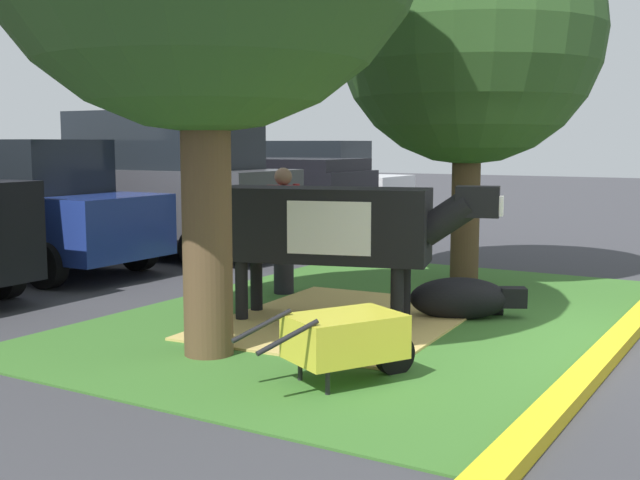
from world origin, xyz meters
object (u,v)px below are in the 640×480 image
Objects in this scene: sedan_blue at (26,208)px; pickup_truck_black at (239,184)px; wheelbarrow at (348,337)px; suv_dark_grey at (164,183)px; cow_holstein at (333,226)px; hatchback_white at (316,184)px; calf_lying at (462,299)px; shade_tree_right at (469,32)px; person_handler at (284,227)px.

pickup_truck_black is at bearing 0.30° from sedan_blue.
suv_dark_grey reaches higher than wheelbarrow.
cow_holstein is 0.66× the size of suv_dark_grey.
cow_holstein is 10.56m from hatchback_white.
pickup_truck_black reaches higher than cow_holstein.
hatchback_white is (8.26, -0.17, 0.00)m from sedan_blue.
hatchback_white is at bearing 40.29° from calf_lying.
calf_lying is at bearing -88.18° from sedan_blue.
suv_dark_grey is at bearing -176.20° from hatchback_white.
hatchback_white is (10.78, 6.87, 0.60)m from wheelbarrow.
shade_tree_right is 3.66m from person_handler.
hatchback_white is at bearing 3.80° from suv_dark_grey.
pickup_truck_black is 2.82m from hatchback_white.
pickup_truck_black reaches higher than hatchback_white.
calf_lying is at bearing -159.72° from shade_tree_right.
cow_holstein is at bearing 127.31° from calf_lying.
suv_dark_grey reaches higher than cow_holstein.
calf_lying is 0.28× the size of suv_dark_grey.
calf_lying is (-2.17, -0.80, -3.22)m from shade_tree_right.
pickup_truck_black is at bearing 53.31° from calf_lying.
person_handler is 6.72m from pickup_truck_black.
suv_dark_grey is at bearing 62.15° from person_handler.
person_handler is 0.37× the size of hatchback_white.
sedan_blue and hatchback_white have the same top height.
wheelbarrow is at bearing -138.70° from person_handler.
cow_holstein is 0.69× the size of sedan_blue.
person_handler is at bearing 51.41° from cow_holstein.
person_handler is 3.96m from wheelbarrow.
person_handler is at bearing 85.26° from calf_lying.
sedan_blue is at bearing 83.50° from cow_holstein.
shade_tree_right is 8.75m from hatchback_white.
hatchback_white is (2.81, -0.20, -0.13)m from pickup_truck_black.
shade_tree_right is 7.30m from pickup_truck_black.
person_handler is 0.37× the size of sedan_blue.
shade_tree_right is 6.04m from suv_dark_grey.
wheelbarrow is 8.24m from suv_dark_grey.
shade_tree_right reaches higher than cow_holstein.
hatchback_white is at bearing 32.51° from wheelbarrow.
sedan_blue is (-0.43, 4.45, 0.09)m from person_handler.
cow_holstein is 1.85× the size of person_handler.
calf_lying is 0.24× the size of pickup_truck_black.
shade_tree_right is 3.19× the size of person_handler.
person_handler is at bearing -138.24° from pickup_truck_black.
hatchback_white reaches higher than cow_holstein.
wheelbarrow is (-4.91, -0.86, -3.07)m from shade_tree_right.
shade_tree_right reaches higher than person_handler.
suv_dark_grey is 1.05× the size of hatchback_white.
cow_holstein is (-3.05, 0.36, -2.38)m from shade_tree_right.
wheelbarrow is at bearing -146.67° from cow_holstein.
shade_tree_right is at bearing 20.28° from calf_lying.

